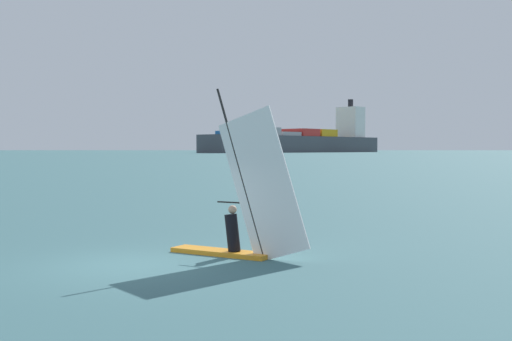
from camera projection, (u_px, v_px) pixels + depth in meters
The scene contains 3 objects.
ground_plane at pixel (131, 265), 14.61m from camera, with size 4000.00×4000.00×0.00m, color #386066.
windsurfer at pixel (242, 216), 15.67m from camera, with size 3.89×1.26×4.40m.
cargo_ship at pixel (302, 140), 439.22m from camera, with size 96.83×160.94×40.85m.
Camera 1 is at (6.97, -13.07, 2.74)m, focal length 43.56 mm.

